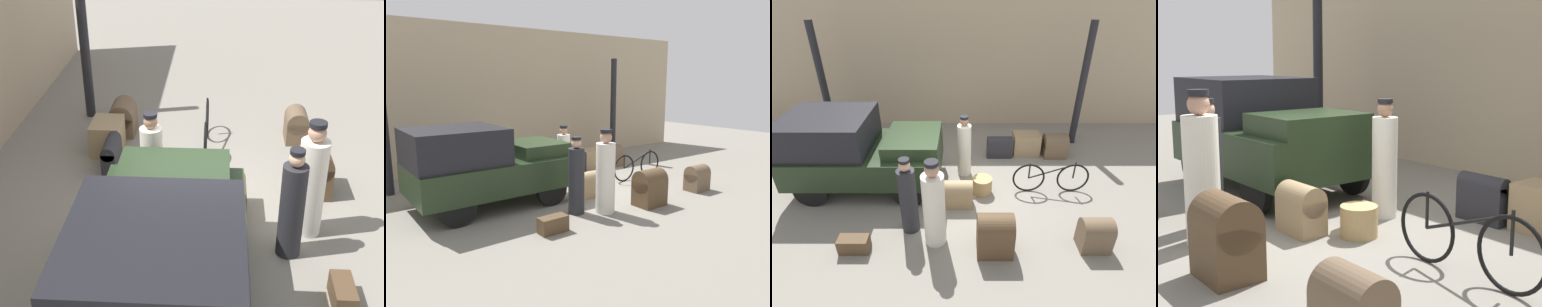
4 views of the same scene
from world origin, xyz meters
TOP-DOWN VIEW (x-y plane):
  - ground_plane at (0.00, 0.00)m, footprint 30.00×30.00m
  - station_building_facade at (0.00, 4.08)m, footprint 16.00×0.15m
  - canopy_pillar_left at (-3.84, 2.60)m, footprint 0.20×0.20m
  - truck at (-2.30, 0.38)m, footprint 3.47×1.90m
  - bicycle at (2.21, 0.04)m, footprint 1.80×0.04m
  - wicker_basket at (0.61, 0.01)m, footprint 0.46×0.46m
  - porter_with_bicycle at (-0.37, -1.54)m, footprint 0.41×0.41m
  - porter_standing_middle at (-0.90, -1.22)m, footprint 0.34×0.34m
  - porter_lifting_near_truck at (0.18, 0.82)m, footprint 0.34×0.34m
  - trunk_large_brown at (0.74, -1.79)m, footprint 0.65×0.52m
  - trunk_umber_medium at (1.18, 1.67)m, footprint 0.70×0.25m
  - suitcase_tan_flat at (0.05, -0.46)m, footprint 0.62×0.37m

SIDE VIEW (x-z plane):
  - ground_plane at x=0.00m, z-range 0.00..0.00m
  - wicker_basket at x=0.61m, z-range 0.00..0.39m
  - suitcase_tan_flat at x=0.05m, z-range 0.01..0.63m
  - trunk_umber_medium at x=1.18m, z-range 0.02..0.66m
  - bicycle at x=2.21m, z-range -0.02..0.79m
  - trunk_large_brown at x=0.74m, z-range 0.01..0.84m
  - porter_lifting_near_truck at x=0.18m, z-range -0.07..1.55m
  - porter_standing_middle at x=-0.90m, z-range -0.07..1.58m
  - porter_with_bicycle at x=-0.37m, z-range -0.08..1.72m
  - truck at x=-2.30m, z-range 0.07..1.89m
  - canopy_pillar_left at x=-3.84m, z-range 0.00..3.54m
  - station_building_facade at x=0.00m, z-range 0.00..4.50m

